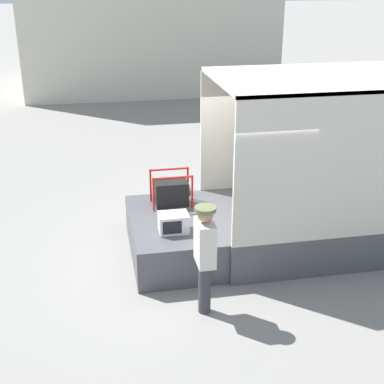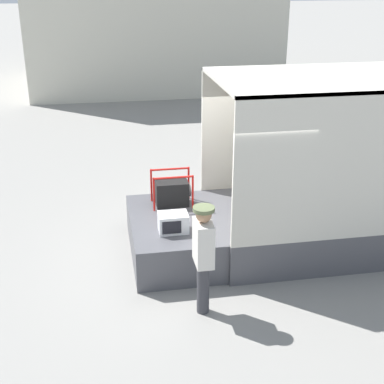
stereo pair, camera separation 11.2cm
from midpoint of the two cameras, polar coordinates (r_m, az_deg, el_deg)
name	(u,v)px [view 2 (the right image)]	position (r m, az deg, el deg)	size (l,w,h in m)	color
ground_plane	(214,250)	(9.59, 2.65, -6.21)	(160.00, 160.00, 0.00)	gray
tailgate_deck	(173,236)	(9.31, -1.69, -4.74)	(1.45, 2.30, 0.69)	#4C4C51
microwave	(173,223)	(8.65, -1.65, -3.29)	(0.48, 0.36, 0.31)	white
portable_generator	(173,192)	(9.61, -1.72, -0.04)	(0.72, 0.47, 0.62)	black
worker_person	(203,250)	(7.47, 1.65, -6.17)	(0.30, 0.44, 1.67)	#38383D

